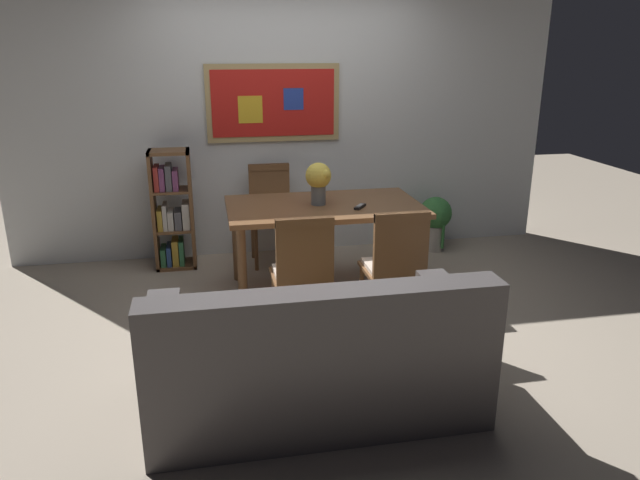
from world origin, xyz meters
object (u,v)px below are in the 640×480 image
object	(u,v)px
leather_couch	(316,362)
tv_remote	(360,206)
dining_chair_near_left	(303,267)
bookshelf	(172,213)
potted_ivy	(435,219)
dining_chair_near_right	(396,261)
flower_vase	(319,179)
dining_table	(324,215)
dining_chair_far_left	(271,205)

from	to	relation	value
leather_couch	tv_remote	world-z (taller)	leather_couch
dining_chair_near_left	bookshelf	size ratio (longest dim) A/B	0.84
potted_ivy	bookshelf	bearing A→B (deg)	179.74
bookshelf	tv_remote	xyz separation A→B (m)	(1.49, -0.97, 0.24)
dining_chair_near_right	potted_ivy	bearing A→B (deg)	59.85
dining_chair_near_left	potted_ivy	bearing A→B (deg)	45.58
flower_vase	dining_table	bearing A→B (deg)	-8.02
dining_table	leather_couch	xyz separation A→B (m)	(-0.38, -1.70, -0.34)
leather_couch	dining_chair_near_right	bearing A→B (deg)	50.20
leather_couch	potted_ivy	xyz separation A→B (m)	(1.67, 2.50, 0.00)
dining_table	bookshelf	xyz separation A→B (m)	(-1.24, 0.81, -0.14)
dining_chair_near_right	flower_vase	size ratio (longest dim) A/B	2.69
dining_chair_far_left	dining_chair_near_right	bearing A→B (deg)	-67.50
dining_chair_far_left	leather_couch	bearing A→B (deg)	-90.97
dining_chair_near_right	tv_remote	size ratio (longest dim) A/B	5.97
flower_vase	bookshelf	bearing A→B (deg)	145.93
dining_table	tv_remote	xyz separation A→B (m)	(0.26, -0.16, 0.10)
dining_table	tv_remote	size ratio (longest dim) A/B	10.17
dining_table	dining_chair_far_left	world-z (taller)	dining_chair_far_left
leather_couch	tv_remote	bearing A→B (deg)	67.43
bookshelf	tv_remote	world-z (taller)	bookshelf
bookshelf	flower_vase	distance (m)	1.51
dining_chair_near_right	flower_vase	bearing A→B (deg)	114.63
potted_ivy	flower_vase	size ratio (longest dim) A/B	1.60
dining_chair_near_right	tv_remote	bearing A→B (deg)	97.17
dining_table	dining_chair_near_left	distance (m)	0.90
dining_table	dining_chair_far_left	distance (m)	0.89
potted_ivy	tv_remote	bearing A→B (deg)	-137.01
tv_remote	dining_table	bearing A→B (deg)	147.93
dining_chair_near_left	dining_chair_near_right	xyz separation A→B (m)	(0.65, 0.00, 0.00)
dining_chair_near_left	flower_vase	xyz separation A→B (m)	(0.27, 0.84, 0.41)
flower_vase	potted_ivy	bearing A→B (deg)	30.88
dining_table	dining_chair_near_right	size ratio (longest dim) A/B	1.70
dining_chair_near_right	potted_ivy	size ratio (longest dim) A/B	1.68
bookshelf	tv_remote	size ratio (longest dim) A/B	7.12
dining_table	bookshelf	size ratio (longest dim) A/B	1.43
dining_chair_far_left	leather_couch	world-z (taller)	dining_chair_far_left
dining_chair_far_left	tv_remote	world-z (taller)	dining_chair_far_left
dining_chair_near_left	dining_chair_near_right	distance (m)	0.65
dining_table	leather_couch	world-z (taller)	leather_couch
bookshelf	potted_ivy	xyz separation A→B (m)	(2.53, -0.01, -0.20)
dining_chair_near_left	dining_chair_near_right	bearing A→B (deg)	0.26
leather_couch	tv_remote	distance (m)	1.72
dining_table	dining_chair_near_right	distance (m)	0.90
dining_chair_far_left	potted_ivy	bearing A→B (deg)	-0.46
leather_couch	dining_chair_far_left	bearing A→B (deg)	89.03
dining_table	dining_chair_near_left	bearing A→B (deg)	-110.70
dining_table	tv_remote	distance (m)	0.32
dining_chair_near_left	tv_remote	world-z (taller)	dining_chair_near_left
dining_chair_near_right	bookshelf	size ratio (longest dim) A/B	0.84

